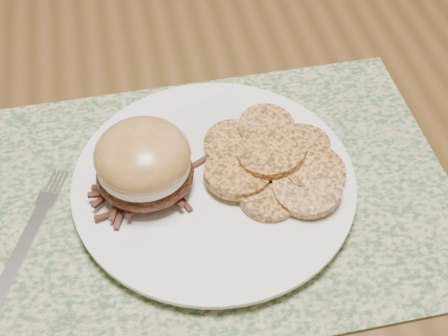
# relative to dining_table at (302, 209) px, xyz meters

# --- Properties ---
(dining_table) EXTENTS (1.50, 0.90, 0.75)m
(dining_table) POSITION_rel_dining_table_xyz_m (0.00, 0.00, 0.00)
(dining_table) COLOR brown
(dining_table) RESTS_ON ground
(placemat) EXTENTS (0.45, 0.33, 0.00)m
(placemat) POSITION_rel_dining_table_xyz_m (-0.10, -0.02, 0.08)
(placemat) COLOR #385C2F
(placemat) RESTS_ON dining_table
(dinner_plate) EXTENTS (0.26, 0.26, 0.02)m
(dinner_plate) POSITION_rel_dining_table_xyz_m (-0.10, -0.02, 0.09)
(dinner_plate) COLOR white
(dinner_plate) RESTS_ON placemat
(pork_sandwich) EXTENTS (0.10, 0.10, 0.07)m
(pork_sandwich) POSITION_rel_dining_table_xyz_m (-0.17, -0.01, 0.13)
(pork_sandwich) COLOR black
(pork_sandwich) RESTS_ON dinner_plate
(roasted_potatoes) EXTENTS (0.16, 0.17, 0.04)m
(roasted_potatoes) POSITION_rel_dining_table_xyz_m (-0.04, -0.02, 0.11)
(roasted_potatoes) COLOR #BE7C37
(roasted_potatoes) RESTS_ON dinner_plate
(fork) EXTENTS (0.08, 0.15, 0.00)m
(fork) POSITION_rel_dining_table_xyz_m (-0.28, -0.04, 0.09)
(fork) COLOR silver
(fork) RESTS_ON placemat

